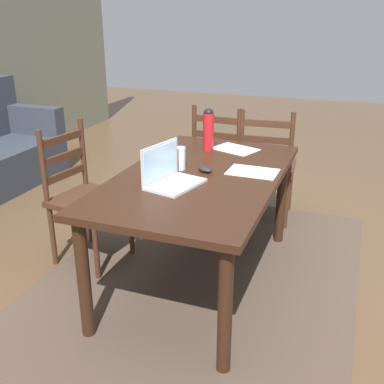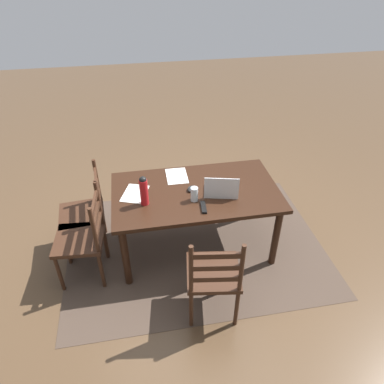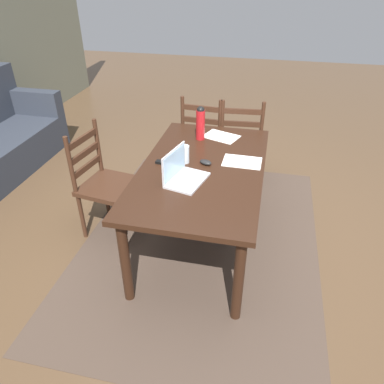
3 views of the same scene
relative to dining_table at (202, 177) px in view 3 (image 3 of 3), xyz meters
name	(u,v)px [view 3 (image 3 of 3)]	position (x,y,z in m)	size (l,w,h in m)	color
ground_plane	(201,241)	(0.00, 0.00, -0.64)	(14.00, 14.00, 0.00)	brown
area_rug	(201,240)	(0.00, 0.00, -0.64)	(2.70, 1.96, 0.01)	#47382D
dining_table	(202,177)	(0.00, 0.00, 0.00)	(1.61, 0.92, 0.73)	black
chair_far_head	(105,184)	(0.01, 0.83, -0.18)	(0.50, 0.50, 0.95)	#3D2316
chair_right_far	(205,139)	(1.09, 0.19, -0.18)	(0.47, 0.47, 0.95)	#3D2316
chair_right_near	(240,142)	(1.09, -0.19, -0.18)	(0.48, 0.48, 0.95)	#3D2316
laptop	(181,173)	(-0.22, 0.11, 0.15)	(0.36, 0.29, 0.23)	silver
water_bottle	(200,122)	(0.50, 0.12, 0.24)	(0.08, 0.08, 0.29)	red
drinking_glass	(185,154)	(0.04, 0.15, 0.16)	(0.07, 0.07, 0.14)	silver
computer_mouse	(206,162)	(0.05, -0.02, 0.10)	(0.06, 0.10, 0.03)	black
tv_remote	(166,163)	(-0.02, 0.28, 0.10)	(0.04, 0.17, 0.02)	black
paper_stack_left	(242,162)	(0.14, -0.29, 0.09)	(0.21, 0.30, 0.00)	white
paper_stack_right	(221,136)	(0.58, -0.05, 0.09)	(0.21, 0.30, 0.00)	white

